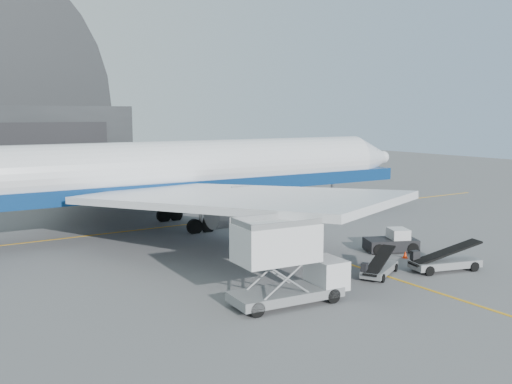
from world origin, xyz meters
TOP-DOWN VIEW (x-y plane):
  - ground at (0.00, 0.00)m, footprint 200.00×200.00m
  - taxi_lines at (0.00, 12.67)m, footprint 80.00×42.12m
  - distant_bldg_a at (38.00, 72.00)m, footprint 14.00×8.00m
  - distant_bldg_b at (55.00, 68.00)m, footprint 8.00×6.00m
  - airliner at (-3.94, 19.27)m, footprint 54.65×52.99m
  - catering_truck at (-9.05, -4.67)m, footprint 7.07×3.12m
  - pushback_tug at (5.62, 1.18)m, footprint 4.52×3.63m
  - belt_loader_a at (-0.32, -3.36)m, footprint 4.29×3.15m
  - belt_loader_b at (4.39, -4.89)m, footprint 5.37×2.91m
  - traffic_cone at (4.76, -0.98)m, footprint 0.37×0.37m

SIDE VIEW (x-z plane):
  - ground at x=0.00m, z-range 0.00..0.00m
  - distant_bldg_a at x=38.00m, z-range -2.00..2.00m
  - distant_bldg_b at x=55.00m, z-range -1.40..1.40m
  - taxi_lines at x=0.00m, z-range 0.00..0.02m
  - traffic_cone at x=4.76m, z-range -0.01..0.52m
  - belt_loader_a at x=-0.32m, z-range -0.32..1.35m
  - belt_loader_b at x=4.39m, z-range -0.38..1.62m
  - pushback_tug at x=5.62m, z-range -0.23..1.61m
  - catering_truck at x=-9.05m, z-range 0.03..4.77m
  - airliner at x=-3.94m, z-range -4.22..14.95m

